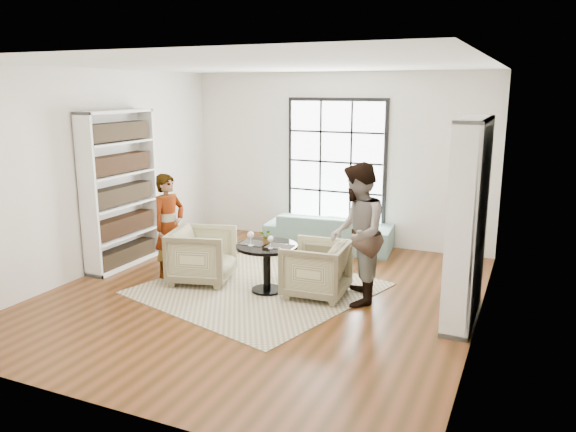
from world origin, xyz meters
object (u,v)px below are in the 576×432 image
at_px(armchair_right, 316,269).
at_px(person_left, 169,226).
at_px(armchair_left, 202,255).
at_px(wine_glass_right, 271,239).
at_px(flower_centerpiece, 267,236).
at_px(pedestal_table, 267,258).
at_px(person_right, 357,234).
at_px(sofa, 329,231).
at_px(wine_glass_left, 251,235).

height_order(armchair_right, person_left, person_left).
xyz_separation_m(armchair_left, wine_glass_right, (1.15, -0.14, 0.40)).
relative_size(armchair_left, flower_centerpiece, 4.06).
bearing_deg(flower_centerpiece, armchair_right, 7.35).
bearing_deg(armchair_right, pedestal_table, -81.94).
relative_size(armchair_right, person_right, 0.45).
xyz_separation_m(sofa, person_left, (-1.63, -2.31, 0.45)).
xyz_separation_m(armchair_right, person_left, (-2.24, -0.13, 0.39)).
xyz_separation_m(wine_glass_left, flower_centerpiece, (0.15, 0.18, -0.04)).
relative_size(pedestal_table, armchair_right, 1.02).
distance_m(armchair_left, person_left, 0.67).
bearing_deg(person_left, wine_glass_left, -84.20).
xyz_separation_m(armchair_right, wine_glass_right, (-0.54, -0.27, 0.42)).
height_order(armchair_left, armchair_right, armchair_left).
relative_size(person_right, flower_centerpiece, 8.63).
distance_m(armchair_left, wine_glass_right, 1.23).
bearing_deg(pedestal_table, sofa, 88.61).
height_order(person_right, wine_glass_left, person_right).
height_order(person_right, flower_centerpiece, person_right).
distance_m(pedestal_table, wine_glass_right, 0.36).
xyz_separation_m(person_left, flower_centerpiece, (1.56, 0.05, 0.01)).
relative_size(sofa, person_left, 1.40).
height_order(armchair_right, flower_centerpiece, flower_centerpiece).
relative_size(person_left, person_right, 0.84).
bearing_deg(person_left, person_right, -76.17).
bearing_deg(wine_glass_left, sofa, 84.61).
bearing_deg(pedestal_table, flower_centerpiece, 112.80).
bearing_deg(person_left, pedestal_table, -78.96).
bearing_deg(person_right, sofa, -167.54).
bearing_deg(sofa, armchair_right, 99.51).
distance_m(armchair_left, person_right, 2.30).
height_order(armchair_left, wine_glass_left, wine_glass_left).
xyz_separation_m(wine_glass_left, wine_glass_right, (0.30, -0.01, -0.02)).
height_order(sofa, armchair_right, armchair_right).
height_order(armchair_right, person_right, person_right).
bearing_deg(flower_centerpiece, pedestal_table, -67.20).
distance_m(wine_glass_right, flower_centerpiece, 0.24).
distance_m(person_left, person_right, 2.80).
bearing_deg(armchair_left, flower_centerpiece, -102.34).
bearing_deg(flower_centerpiece, sofa, 88.08).
distance_m(pedestal_table, armchair_right, 0.68).
height_order(armchair_left, person_left, person_left).
bearing_deg(flower_centerpiece, person_left, -178.33).
xyz_separation_m(armchair_right, wine_glass_left, (-0.83, -0.26, 0.44)).
relative_size(armchair_left, wine_glass_left, 4.31).
relative_size(sofa, armchair_left, 2.50).
height_order(person_left, wine_glass_right, person_left).
relative_size(pedestal_table, wine_glass_left, 4.17).
bearing_deg(pedestal_table, person_left, 179.94).
relative_size(person_left, wine_glass_left, 7.69).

